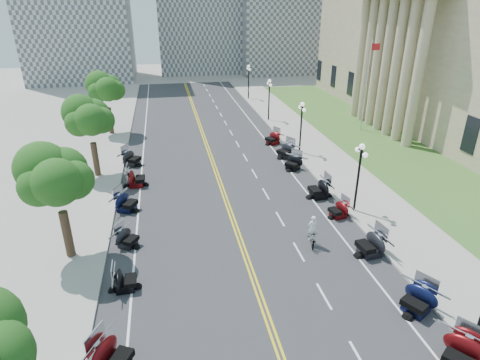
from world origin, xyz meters
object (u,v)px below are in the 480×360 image
motorcycle_n_3 (463,353)px  bicycle (312,237)px  cyclist_rider (313,218)px  flagpole (366,87)px

motorcycle_n_3 → bicycle: bearing=160.5°
bicycle → cyclist_rider: (0.00, 0.00, 1.37)m
flagpole → motorcycle_n_3: (-11.00, -31.10, -4.24)m
flagpole → cyclist_rider: (-13.81, -21.41, -3.09)m
flagpole → bicycle: 25.87m
flagpole → cyclist_rider: 25.67m
cyclist_rider → bicycle: bearing=-0.0°
flagpole → bicycle: size_ratio=5.57×
flagpole → motorcycle_n_3: size_ratio=4.58×
flagpole → bicycle: (-13.81, -21.41, -4.46)m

